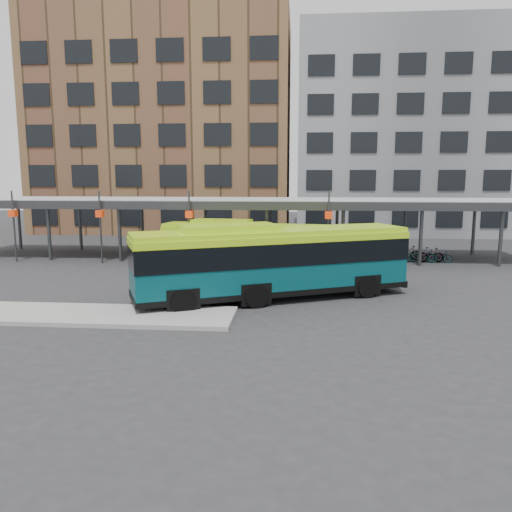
{
  "coord_description": "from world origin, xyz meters",
  "views": [
    {
      "loc": [
        4.02,
        -22.29,
        5.73
      ],
      "look_at": [
        1.98,
        2.25,
        1.8
      ],
      "focal_mm": 35.0,
      "sensor_mm": 36.0,
      "label": 1
    }
  ],
  "objects": [
    {
      "name": "bus_rear",
      "position": [
        1.02,
        8.56,
        1.58
      ],
      "size": [
        11.26,
        4.15,
        3.04
      ],
      "rotation": [
        0.0,
        0.0,
        -0.17
      ],
      "color": "#06444C",
      "rests_on": "ground"
    },
    {
      "name": "boarding_island",
      "position": [
        -5.5,
        -3.0,
        0.09
      ],
      "size": [
        14.0,
        3.0,
        0.18
      ],
      "primitive_type": "cube",
      "color": "gray",
      "rests_on": "ground"
    },
    {
      "name": "canopy",
      "position": [
        -0.06,
        12.87,
        3.91
      ],
      "size": [
        40.0,
        6.53,
        4.8
      ],
      "color": "#999B9E",
      "rests_on": "ground"
    },
    {
      "name": "building_grey",
      "position": [
        16.0,
        32.0,
        10.0
      ],
      "size": [
        24.0,
        14.0,
        20.0
      ],
      "primitive_type": "cube",
      "color": "slate",
      "rests_on": "ground"
    },
    {
      "name": "building_brick",
      "position": [
        -10.0,
        32.0,
        11.0
      ],
      "size": [
        26.0,
        14.0,
        22.0
      ],
      "primitive_type": "cube",
      "color": "brown",
      "rests_on": "ground"
    },
    {
      "name": "bike_rack",
      "position": [
        12.21,
        11.88,
        0.49
      ],
      "size": [
        4.58,
        1.59,
        1.06
      ],
      "color": "slate",
      "rests_on": "ground"
    },
    {
      "name": "ground",
      "position": [
        0.0,
        0.0,
        0.0
      ],
      "size": [
        120.0,
        120.0,
        0.0
      ],
      "primitive_type": "plane",
      "color": "#28282B",
      "rests_on": "ground"
    },
    {
      "name": "bus_front",
      "position": [
        2.86,
        0.74,
        1.87
      ],
      "size": [
        13.03,
        7.85,
        3.6
      ],
      "rotation": [
        0.0,
        0.0,
        0.42
      ],
      "color": "#06444C",
      "rests_on": "ground"
    }
  ]
}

